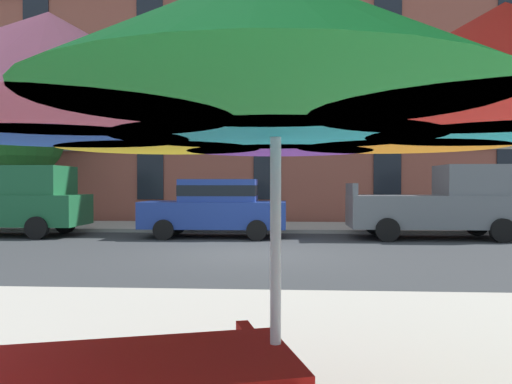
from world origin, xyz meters
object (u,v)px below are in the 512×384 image
object	(u,v)px
patio_umbrella	(276,98)
pickup_gray	(443,204)
sedan_blue	(216,206)
street_tree_left	(22,134)
pickup_green	(10,203)

from	to	relation	value
patio_umbrella	pickup_gray	bearing A→B (deg)	69.65
sedan_blue	street_tree_left	world-z (taller)	street_tree_left
street_tree_left	patio_umbrella	xyz separation A→B (m)	(10.03, -15.95, -1.43)
patio_umbrella	sedan_blue	bearing A→B (deg)	99.52
pickup_green	pickup_gray	bearing A→B (deg)	0.00
pickup_green	patio_umbrella	xyz separation A→B (m)	(8.67, -12.70, 1.08)
pickup_green	street_tree_left	xyz separation A→B (m)	(-1.36, 3.25, 2.51)
sedan_blue	patio_umbrella	size ratio (longest dim) A/B	1.15
pickup_gray	patio_umbrella	size ratio (longest dim) A/B	1.33
sedan_blue	pickup_gray	world-z (taller)	pickup_gray
sedan_blue	street_tree_left	distance (m)	8.92
pickup_green	street_tree_left	distance (m)	4.33
patio_umbrella	pickup_green	bearing A→B (deg)	124.32
sedan_blue	street_tree_left	xyz separation A→B (m)	(-7.89, 3.25, 2.59)
pickup_green	patio_umbrella	distance (m)	15.41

